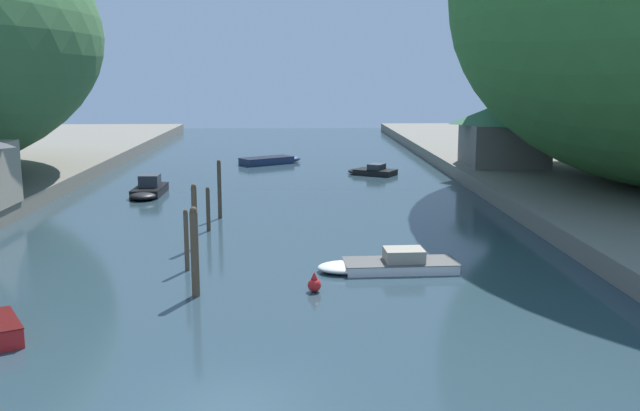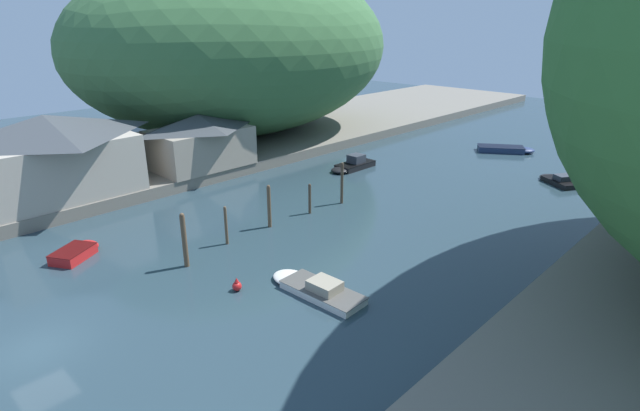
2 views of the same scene
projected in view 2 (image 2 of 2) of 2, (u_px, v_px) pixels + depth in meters
water_surface at (405, 196)px, 43.64m from camera, size 130.00×130.00×0.00m
left_bank at (228, 142)px, 60.28m from camera, size 22.00×120.00×1.06m
hillside_left at (239, 48)px, 59.38m from camera, size 29.43×41.21×20.38m
waterfront_building at (49, 153)px, 40.26m from camera, size 10.20×12.57×6.43m
boathouse_shed at (200, 140)px, 47.82m from camera, size 6.43×9.77×5.04m
boat_small_dinghy at (508, 149)px, 57.76m from camera, size 6.40×5.23×0.68m
boat_open_rowboat at (77, 251)px, 32.56m from camera, size 3.11×3.68×0.69m
boat_far_right_bank at (315, 287)px, 28.29m from camera, size 6.27×2.19×0.99m
boat_red_skiff at (352, 165)px, 51.28m from camera, size 2.03×5.47×1.41m
boat_near_quay at (559, 180)px, 46.93m from camera, size 4.65×3.91×0.96m
mooring_post_nearest at (184, 240)px, 30.74m from camera, size 0.32×0.32×3.60m
mooring_post_second at (226, 225)px, 33.97m from camera, size 0.21×0.21×2.78m
mooring_post_middle at (269, 206)px, 36.69m from camera, size 0.28×0.28×3.29m
mooring_post_fourth at (310, 199)px, 39.41m from camera, size 0.22×0.22×2.48m
mooring_post_farthest at (342, 183)px, 41.38m from camera, size 0.24×0.24×3.56m
channel_buoy_near at (237, 286)px, 28.47m from camera, size 0.55×0.55×0.82m
person_on_quay at (222, 159)px, 47.54m from camera, size 0.25×0.40×1.69m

